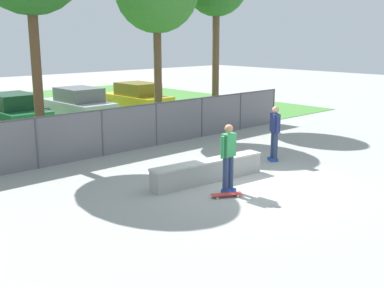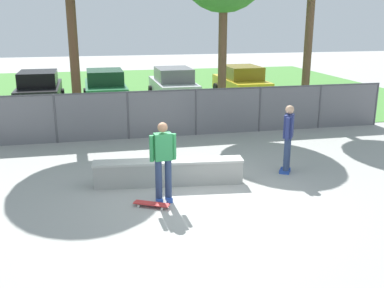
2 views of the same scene
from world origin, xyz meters
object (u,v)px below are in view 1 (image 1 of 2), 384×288
Objects in this scene: skateboarder at (228,155)px; car_yellow at (137,98)px; car_green at (12,112)px; skateboard at (227,194)px; concrete_ledge at (208,171)px; car_silver at (78,105)px; bystander at (275,131)px.

car_yellow is at bearing 64.11° from skateboarder.
skateboarder is 0.43× the size of car_green.
skateboard is at bearing -140.91° from skateboarder.
skateboarder is 0.43× the size of car_yellow.
car_silver reaches higher than concrete_ledge.
car_yellow is (3.49, 0.10, 0.00)m from car_silver.
skateboard is at bearing -102.40° from car_silver.
car_yellow is 2.32× the size of bystander.
bystander reaches higher than car_silver.
car_green and car_silver have the same top height.
car_green is 11.51m from bystander.
car_green and car_yellow have the same top height.
bystander is (3.48, 1.19, 0.00)m from skateboarder.
car_green is at bearing 92.66° from skateboard.
concrete_ledge is at bearing 65.00° from skateboard.
bystander is (-2.40, -10.92, 0.17)m from car_yellow.
car_yellow is at bearing 1.58° from car_silver.
car_yellow is (5.88, 12.10, -0.17)m from skateboarder.
concrete_ledge is 0.87× the size of car_yellow.
car_silver is at bearing -178.42° from car_yellow.
bystander is (3.19, 0.15, 0.69)m from concrete_ledge.
car_green reaches higher than skateboard.
car_yellow is (6.75, 0.26, 0.00)m from car_green.
car_green is (-0.87, 11.84, -0.17)m from skateboarder.
car_green is (-0.56, 12.09, 0.77)m from skateboard.
car_green is at bearing 94.21° from skateboarder.
car_yellow reaches higher than skateboard.
concrete_ledge is 1.28m from skateboarder.
car_yellow is at bearing 63.40° from skateboard.
bystander is at bearing -84.24° from car_silver.
concrete_ledge reaches higher than skateboard.
bystander reaches higher than car_yellow.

